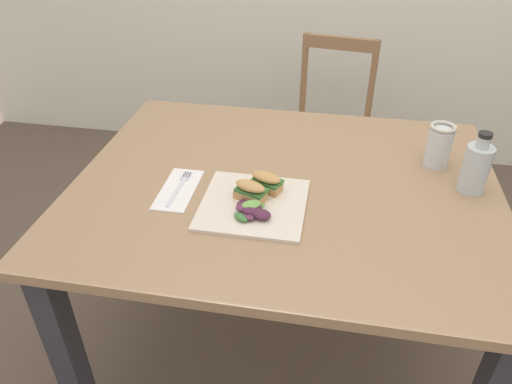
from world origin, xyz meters
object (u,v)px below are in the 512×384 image
(chair_wooden_far, at_px, (328,130))
(sandwich_half_back, at_px, (266,182))
(dining_table, at_px, (284,212))
(fork_on_napkin, at_px, (180,185))
(plate_lunch, at_px, (253,204))
(bottle_cold_brew, at_px, (475,170))
(mason_jar_iced_tea, at_px, (439,147))
(sandwich_half_front, at_px, (250,190))

(chair_wooden_far, bearing_deg, sandwich_half_back, -98.14)
(chair_wooden_far, bearing_deg, dining_table, -95.84)
(chair_wooden_far, distance_m, fork_on_napkin, 1.16)
(dining_table, height_order, sandwich_half_back, sandwich_half_back)
(chair_wooden_far, bearing_deg, plate_lunch, -98.85)
(fork_on_napkin, bearing_deg, bottle_cold_brew, 9.34)
(plate_lunch, relative_size, mason_jar_iced_tea, 2.09)
(sandwich_half_front, bearing_deg, dining_table, 54.65)
(chair_wooden_far, xyz_separation_m, plate_lunch, (-0.17, -1.10, 0.30))
(fork_on_napkin, relative_size, mason_jar_iced_tea, 1.32)
(sandwich_half_front, distance_m, sandwich_half_back, 0.06)
(mason_jar_iced_tea, bearing_deg, sandwich_half_back, -153.26)
(sandwich_half_back, bearing_deg, fork_on_napkin, -176.24)
(fork_on_napkin, height_order, mason_jar_iced_tea, mason_jar_iced_tea)
(chair_wooden_far, distance_m, mason_jar_iced_tea, 0.93)
(chair_wooden_far, bearing_deg, fork_on_napkin, -111.12)
(sandwich_half_back, bearing_deg, dining_table, 53.59)
(dining_table, distance_m, mason_jar_iced_tea, 0.53)
(dining_table, xyz_separation_m, chair_wooden_far, (0.10, 0.97, -0.18))
(sandwich_half_front, xyz_separation_m, sandwich_half_back, (0.04, 0.05, 0.00))
(sandwich_half_front, relative_size, bottle_cold_brew, 0.54)
(chair_wooden_far, relative_size, mason_jar_iced_tea, 6.20)
(sandwich_half_front, xyz_separation_m, bottle_cold_brew, (0.63, 0.18, 0.03))
(sandwich_half_back, xyz_separation_m, bottle_cold_brew, (0.59, 0.12, 0.03))
(bottle_cold_brew, bearing_deg, dining_table, -174.05)
(plate_lunch, height_order, sandwich_half_front, sandwich_half_front)
(dining_table, xyz_separation_m, fork_on_napkin, (-0.31, -0.08, 0.12))
(plate_lunch, distance_m, sandwich_half_back, 0.08)
(dining_table, height_order, plate_lunch, plate_lunch)
(sandwich_half_front, xyz_separation_m, mason_jar_iced_tea, (0.54, 0.31, 0.03))
(bottle_cold_brew, bearing_deg, plate_lunch, -162.46)
(dining_table, bearing_deg, bottle_cold_brew, 5.95)
(dining_table, relative_size, mason_jar_iced_tea, 9.11)
(sandwich_half_back, height_order, bottle_cold_brew, bottle_cold_brew)
(chair_wooden_far, bearing_deg, bottle_cold_brew, -63.97)
(sandwich_half_front, relative_size, fork_on_napkin, 0.55)
(dining_table, height_order, bottle_cold_brew, bottle_cold_brew)
(sandwich_half_back, height_order, mason_jar_iced_tea, mason_jar_iced_tea)
(sandwich_half_front, bearing_deg, chair_wooden_far, 80.39)
(plate_lunch, height_order, bottle_cold_brew, bottle_cold_brew)
(sandwich_half_front, distance_m, bottle_cold_brew, 0.65)
(sandwich_half_back, bearing_deg, sandwich_half_front, -124.00)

